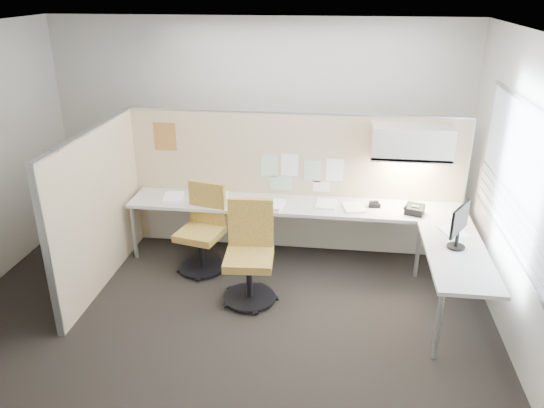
# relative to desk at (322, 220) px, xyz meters

# --- Properties ---
(floor) EXTENTS (5.50, 4.50, 0.01)m
(floor) POSITION_rel_desk_xyz_m (-0.93, -1.13, -0.61)
(floor) COLOR black
(floor) RESTS_ON ground
(ceiling) EXTENTS (5.50, 4.50, 0.01)m
(ceiling) POSITION_rel_desk_xyz_m (-0.93, -1.13, 2.20)
(ceiling) COLOR white
(ceiling) RESTS_ON wall_back
(wall_back) EXTENTS (5.50, 0.02, 2.80)m
(wall_back) POSITION_rel_desk_xyz_m (-0.93, 1.12, 0.80)
(wall_back) COLOR beige
(wall_back) RESTS_ON ground
(wall_front) EXTENTS (5.50, 0.02, 2.80)m
(wall_front) POSITION_rel_desk_xyz_m (-0.93, -3.38, 0.80)
(wall_front) COLOR beige
(wall_front) RESTS_ON ground
(wall_right) EXTENTS (0.02, 4.50, 2.80)m
(wall_right) POSITION_rel_desk_xyz_m (1.82, -1.13, 0.80)
(wall_right) COLOR beige
(wall_right) RESTS_ON ground
(window_pane) EXTENTS (0.01, 2.80, 1.30)m
(window_pane) POSITION_rel_desk_xyz_m (1.79, -1.13, 0.95)
(window_pane) COLOR #93A2AB
(window_pane) RESTS_ON wall_right
(partition_back) EXTENTS (4.10, 0.06, 1.75)m
(partition_back) POSITION_rel_desk_xyz_m (-0.38, 0.47, 0.27)
(partition_back) COLOR #D1B690
(partition_back) RESTS_ON floor
(partition_left) EXTENTS (0.06, 2.20, 1.75)m
(partition_left) POSITION_rel_desk_xyz_m (-2.43, -0.63, 0.27)
(partition_left) COLOR #D1B690
(partition_left) RESTS_ON floor
(desk) EXTENTS (4.00, 2.07, 0.73)m
(desk) POSITION_rel_desk_xyz_m (0.00, 0.00, 0.00)
(desk) COLOR beige
(desk) RESTS_ON floor
(overhead_bin) EXTENTS (0.90, 0.36, 0.38)m
(overhead_bin) POSITION_rel_desk_xyz_m (0.97, 0.26, 0.91)
(overhead_bin) COLOR beige
(overhead_bin) RESTS_ON partition_back
(task_light_strip) EXTENTS (0.60, 0.06, 0.02)m
(task_light_strip) POSITION_rel_desk_xyz_m (0.97, 0.26, 0.70)
(task_light_strip) COLOR #FFEABF
(task_light_strip) RESTS_ON overhead_bin
(pinned_papers) EXTENTS (1.01, 0.00, 0.47)m
(pinned_papers) POSITION_rel_desk_xyz_m (-0.30, 0.44, 0.43)
(pinned_papers) COLOR #8CBF8C
(pinned_papers) RESTS_ON partition_back
(poster) EXTENTS (0.28, 0.00, 0.35)m
(poster) POSITION_rel_desk_xyz_m (-1.98, 0.44, 0.82)
(poster) COLOR orange
(poster) RESTS_ON partition_back
(chair_left) EXTENTS (0.57, 0.59, 1.02)m
(chair_left) POSITION_rel_desk_xyz_m (-1.38, -0.22, -0.12)
(chair_left) COLOR black
(chair_left) RESTS_ON floor
(chair_right) EXTENTS (0.57, 0.57, 1.07)m
(chair_right) POSITION_rel_desk_xyz_m (-0.72, -0.78, -0.10)
(chair_right) COLOR black
(chair_right) RESTS_ON floor
(monitor) EXTENTS (0.24, 0.39, 0.46)m
(monitor) POSITION_rel_desk_xyz_m (1.37, -0.76, 0.39)
(monitor) COLOR black
(monitor) RESTS_ON desk
(phone) EXTENTS (0.26, 0.25, 0.12)m
(phone) POSITION_rel_desk_xyz_m (1.05, 0.04, 0.18)
(phone) COLOR black
(phone) RESTS_ON desk
(stapler) EXTENTS (0.14, 0.04, 0.05)m
(stapler) POSITION_rel_desk_xyz_m (0.61, 0.16, 0.15)
(stapler) COLOR black
(stapler) RESTS_ON desk
(tape_dispenser) EXTENTS (0.11, 0.08, 0.06)m
(tape_dispenser) POSITION_rel_desk_xyz_m (0.60, 0.21, 0.16)
(tape_dispenser) COLOR black
(tape_dispenser) RESTS_ON desk
(coat_hook) EXTENTS (0.18, 0.43, 1.31)m
(coat_hook) POSITION_rel_desk_xyz_m (-2.51, -1.36, 0.82)
(coat_hook) COLOR silver
(coat_hook) RESTS_ON partition_left
(paper_stack_0) EXTENTS (0.28, 0.34, 0.03)m
(paper_stack_0) POSITION_rel_desk_xyz_m (-1.82, 0.12, 0.15)
(paper_stack_0) COLOR white
(paper_stack_0) RESTS_ON desk
(paper_stack_1) EXTENTS (0.25, 0.31, 0.02)m
(paper_stack_1) POSITION_rel_desk_xyz_m (-1.30, 0.23, 0.14)
(paper_stack_1) COLOR white
(paper_stack_1) RESTS_ON desk
(paper_stack_2) EXTENTS (0.26, 0.33, 0.05)m
(paper_stack_2) POSITION_rel_desk_xyz_m (-0.58, 0.02, 0.15)
(paper_stack_2) COLOR white
(paper_stack_2) RESTS_ON desk
(paper_stack_3) EXTENTS (0.25, 0.31, 0.02)m
(paper_stack_3) POSITION_rel_desk_xyz_m (0.04, 0.18, 0.14)
(paper_stack_3) COLOR white
(paper_stack_3) RESTS_ON desk
(paper_stack_4) EXTENTS (0.29, 0.34, 0.02)m
(paper_stack_4) POSITION_rel_desk_xyz_m (0.36, 0.10, 0.14)
(paper_stack_4) COLOR white
(paper_stack_4) RESTS_ON desk
(paper_stack_5) EXTENTS (0.32, 0.36, 0.02)m
(paper_stack_5) POSITION_rel_desk_xyz_m (1.41, -0.41, 0.14)
(paper_stack_5) COLOR white
(paper_stack_5) RESTS_ON desk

